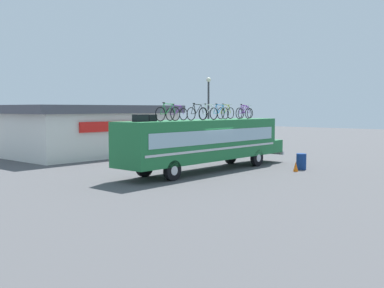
# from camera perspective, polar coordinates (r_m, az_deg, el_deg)

# --- Properties ---
(ground_plane) EXTENTS (120.00, 120.00, 0.00)m
(ground_plane) POSITION_cam_1_polar(r_m,az_deg,el_deg) (25.93, 1.44, -3.45)
(ground_plane) COLOR #4C4C4F
(bus) EXTENTS (13.03, 2.37, 2.94)m
(bus) POSITION_cam_1_polar(r_m,az_deg,el_deg) (25.91, 1.75, 0.45)
(bus) COLOR #1E6B38
(bus) RESTS_ON ground
(luggage_bag_1) EXTENTS (0.75, 0.38, 0.35)m
(luggage_bag_1) POSITION_cam_1_polar(r_m,az_deg,el_deg) (22.18, -6.51, 3.25)
(luggage_bag_1) COLOR black
(luggage_bag_1) RESTS_ON bus
(luggage_bag_2) EXTENTS (0.48, 0.56, 0.34)m
(luggage_bag_2) POSITION_cam_1_polar(r_m,az_deg,el_deg) (22.91, -5.32, 3.29)
(luggage_bag_2) COLOR black
(luggage_bag_2) RESTS_ON bus
(rooftop_bicycle_1) EXTENTS (1.80, 0.44, 0.96)m
(rooftop_bicycle_1) POSITION_cam_1_polar(r_m,az_deg,el_deg) (23.03, -3.05, 3.87)
(rooftop_bicycle_1) COLOR black
(rooftop_bicycle_1) RESTS_ON bus
(rooftop_bicycle_2) EXTENTS (1.71, 0.44, 0.88)m
(rooftop_bicycle_2) POSITION_cam_1_polar(r_m,az_deg,el_deg) (24.19, -1.92, 3.84)
(rooftop_bicycle_2) COLOR black
(rooftop_bicycle_2) RESTS_ON bus
(rooftop_bicycle_3) EXTENTS (1.72, 0.44, 0.94)m
(rooftop_bicycle_3) POSITION_cam_1_polar(r_m,az_deg,el_deg) (24.65, 0.66, 3.90)
(rooftop_bicycle_3) COLOR black
(rooftop_bicycle_3) RESTS_ON bus
(rooftop_bicycle_4) EXTENTS (1.68, 0.44, 0.92)m
(rooftop_bicycle_4) POSITION_cam_1_polar(r_m,az_deg,el_deg) (25.52, 2.06, 3.90)
(rooftop_bicycle_4) COLOR black
(rooftop_bicycle_4) RESTS_ON bus
(rooftop_bicycle_5) EXTENTS (1.80, 0.44, 0.93)m
(rooftop_bicycle_5) POSITION_cam_1_polar(r_m,az_deg,el_deg) (26.46, 3.47, 3.93)
(rooftop_bicycle_5) COLOR black
(rooftop_bicycle_5) RESTS_ON bus
(rooftop_bicycle_6) EXTENTS (1.69, 0.44, 0.94)m
(rooftop_bicycle_6) POSITION_cam_1_polar(r_m,az_deg,el_deg) (27.65, 4.25, 3.95)
(rooftop_bicycle_6) COLOR black
(rooftop_bicycle_6) RESTS_ON bus
(rooftop_bicycle_7) EXTENTS (1.69, 0.44, 0.92)m
(rooftop_bicycle_7) POSITION_cam_1_polar(r_m,az_deg,el_deg) (28.22, 6.51, 3.93)
(rooftop_bicycle_7) COLOR black
(rooftop_bicycle_7) RESTS_ON bus
(rooftop_bicycle_8) EXTENTS (1.67, 0.44, 0.87)m
(rooftop_bicycle_8) POSITION_cam_1_polar(r_m,az_deg,el_deg) (29.45, 6.73, 3.92)
(rooftop_bicycle_8) COLOR black
(rooftop_bicycle_8) RESTS_ON bus
(roadside_building) EXTENTS (13.17, 7.96, 3.82)m
(roadside_building) POSITION_cam_1_polar(r_m,az_deg,el_deg) (36.15, -12.59, 1.80)
(roadside_building) COLOR silver
(roadside_building) RESTS_ON ground
(trash_bin) EXTENTS (0.58, 0.58, 0.93)m
(trash_bin) POSITION_cam_1_polar(r_m,az_deg,el_deg) (27.42, 13.56, -2.15)
(trash_bin) COLOR navy
(trash_bin) RESTS_ON ground
(traffic_cone) EXTENTS (0.29, 0.29, 0.57)m
(traffic_cone) POSITION_cam_1_polar(r_m,az_deg,el_deg) (26.45, 12.90, -2.77)
(traffic_cone) COLOR orange
(traffic_cone) RESTS_ON ground
(street_lamp) EXTENTS (0.34, 0.34, 5.80)m
(street_lamp) POSITION_cam_1_polar(r_m,az_deg,el_deg) (32.86, 2.08, 4.37)
(street_lamp) COLOR #38383D
(street_lamp) RESTS_ON ground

